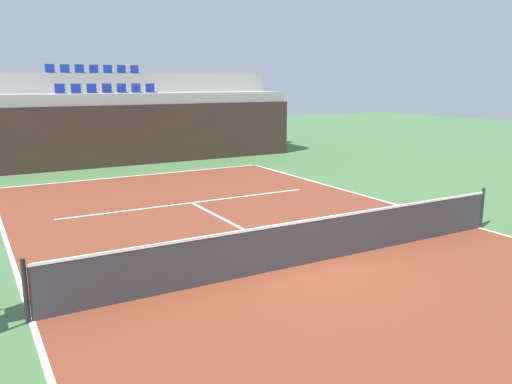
# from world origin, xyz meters

# --- Properties ---
(ground_plane) EXTENTS (80.00, 80.00, 0.00)m
(ground_plane) POSITION_xyz_m (0.00, 0.00, 0.00)
(ground_plane) COLOR #477042
(court_surface) EXTENTS (11.00, 24.00, 0.01)m
(court_surface) POSITION_xyz_m (0.00, 0.00, 0.01)
(court_surface) COLOR brown
(court_surface) RESTS_ON ground_plane
(baseline_far) EXTENTS (11.00, 0.10, 0.00)m
(baseline_far) POSITION_xyz_m (0.00, 11.95, 0.01)
(baseline_far) COLOR white
(baseline_far) RESTS_ON court_surface
(sideline_left) EXTENTS (0.10, 24.00, 0.00)m
(sideline_left) POSITION_xyz_m (-5.45, 0.00, 0.01)
(sideline_left) COLOR white
(sideline_left) RESTS_ON court_surface
(sideline_right) EXTENTS (0.10, 24.00, 0.00)m
(sideline_right) POSITION_xyz_m (5.45, 0.00, 0.01)
(sideline_right) COLOR white
(sideline_right) RESTS_ON court_surface
(service_line_far) EXTENTS (8.26, 0.10, 0.00)m
(service_line_far) POSITION_xyz_m (0.00, 6.40, 0.01)
(service_line_far) COLOR white
(service_line_far) RESTS_ON court_surface
(centre_service_line) EXTENTS (0.10, 6.40, 0.00)m
(centre_service_line) POSITION_xyz_m (0.00, 3.20, 0.01)
(centre_service_line) COLOR white
(centre_service_line) RESTS_ON court_surface
(back_wall) EXTENTS (17.89, 0.30, 2.74)m
(back_wall) POSITION_xyz_m (0.00, 14.79, 1.37)
(back_wall) COLOR #33231E
(back_wall) RESTS_ON ground_plane
(stands_tier_lower) EXTENTS (17.89, 2.40, 3.24)m
(stands_tier_lower) POSITION_xyz_m (0.00, 16.14, 1.62)
(stands_tier_lower) COLOR #9E9E99
(stands_tier_lower) RESTS_ON ground_plane
(stands_tier_upper) EXTENTS (17.89, 2.40, 4.15)m
(stands_tier_upper) POSITION_xyz_m (0.00, 18.54, 2.08)
(stands_tier_upper) COLOR #9E9E99
(stands_tier_upper) RESTS_ON ground_plane
(seating_row_lower) EXTENTS (4.61, 0.44, 0.44)m
(seating_row_lower) POSITION_xyz_m (-0.00, 16.24, 3.36)
(seating_row_lower) COLOR navy
(seating_row_lower) RESTS_ON stands_tier_lower
(seating_row_upper) EXTENTS (4.61, 0.44, 0.44)m
(seating_row_upper) POSITION_xyz_m (-0.00, 18.64, 4.28)
(seating_row_upper) COLOR navy
(seating_row_upper) RESTS_ON stands_tier_upper
(tennis_net) EXTENTS (11.08, 0.08, 1.07)m
(tennis_net) POSITION_xyz_m (0.00, 0.00, 0.51)
(tennis_net) COLOR black
(tennis_net) RESTS_ON court_surface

